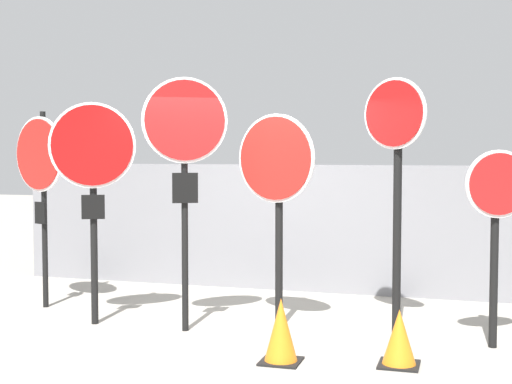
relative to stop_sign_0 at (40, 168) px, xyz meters
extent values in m
plane|color=gray|center=(2.67, -0.26, -1.73)|extent=(40.00, 40.00, 0.00)
cube|color=slate|center=(2.67, 1.96, -0.86)|extent=(8.13, 0.12, 1.75)
cylinder|color=black|center=(0.02, 0.05, -0.52)|extent=(0.07, 0.07, 2.42)
cylinder|color=white|center=(0.00, -0.01, 0.17)|extent=(0.87, 0.36, 0.92)
cylinder|color=red|center=(-0.01, -0.02, 0.17)|extent=(0.81, 0.34, 0.86)
cube|color=black|center=(0.00, -0.01, -0.55)|extent=(0.20, 0.10, 0.27)
cylinder|color=black|center=(1.04, -0.55, -0.51)|extent=(0.08, 0.08, 2.45)
cylinder|color=white|center=(1.06, -0.60, 0.27)|extent=(0.86, 0.43, 0.94)
cylinder|color=#AD0F0F|center=(1.07, -0.62, 0.27)|extent=(0.81, 0.40, 0.88)
cube|color=black|center=(1.06, -0.60, -0.41)|extent=(0.24, 0.13, 0.27)
cylinder|color=black|center=(2.13, -0.54, -0.44)|extent=(0.07, 0.07, 2.57)
cylinder|color=white|center=(2.16, -0.60, 0.53)|extent=(0.82, 0.44, 0.91)
cylinder|color=red|center=(2.16, -0.61, 0.53)|extent=(0.76, 0.41, 0.85)
cube|color=black|center=(2.16, -0.60, -0.19)|extent=(0.25, 0.15, 0.32)
cylinder|color=black|center=(3.07, -0.15, -0.60)|extent=(0.08, 0.08, 2.26)
cylinder|color=white|center=(3.05, -0.21, 0.13)|extent=(0.92, 0.32, 0.95)
cylinder|color=red|center=(3.04, -0.22, 0.13)|extent=(0.86, 0.30, 0.89)
cylinder|color=black|center=(4.31, 0.04, -0.46)|extent=(0.09, 0.09, 2.53)
cylinder|color=white|center=(4.28, -0.02, 0.60)|extent=(0.68, 0.36, 0.75)
cylinder|color=red|center=(4.27, -0.04, 0.60)|extent=(0.62, 0.34, 0.69)
cylinder|color=black|center=(5.28, -0.29, -0.77)|extent=(0.08, 0.08, 1.92)
cylinder|color=white|center=(5.31, -0.35, -0.11)|extent=(0.62, 0.27, 0.66)
cylinder|color=red|center=(5.32, -0.36, -0.11)|extent=(0.57, 0.25, 0.60)
cube|color=black|center=(3.41, -1.37, -1.72)|extent=(0.36, 0.36, 0.02)
cone|color=orange|center=(3.41, -1.37, -1.42)|extent=(0.30, 0.30, 0.57)
cube|color=black|center=(4.46, -1.17, -1.72)|extent=(0.36, 0.36, 0.02)
cone|color=orange|center=(4.46, -1.17, -1.46)|extent=(0.30, 0.30, 0.49)
camera|label=1|loc=(5.03, -7.59, 0.20)|focal=50.00mm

